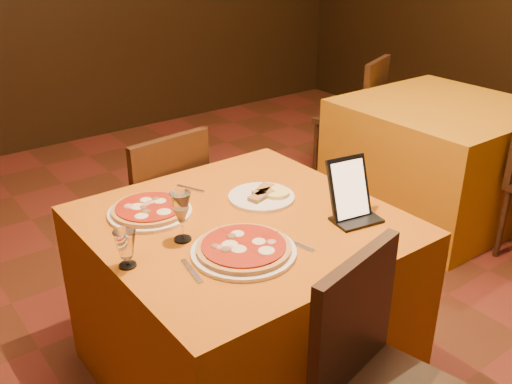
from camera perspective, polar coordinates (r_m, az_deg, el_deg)
floor at (r=2.75m, az=9.14°, el=-15.59°), size 6.00×7.00×0.01m
main_table at (r=2.39m, az=-1.27°, el=-10.72°), size 1.10×1.10×0.75m
side_table at (r=3.94m, az=17.62°, el=3.15°), size 1.10×1.10×0.75m
chair_main_far at (r=2.93m, az=-10.29°, el=-2.09°), size 0.40×0.40×0.91m
chair_side_far at (r=4.40m, az=9.25°, el=7.40°), size 0.56×0.56×0.91m
pizza_near at (r=1.97m, az=-1.24°, el=-5.78°), size 0.37×0.37×0.03m
pizza_far at (r=2.26m, az=-10.57°, el=-1.84°), size 0.33×0.33×0.03m
cutlet_dish at (r=2.35m, az=0.55°, el=-0.38°), size 0.27×0.27×0.03m
wine_glass at (r=2.02m, az=-7.47°, el=-2.44°), size 0.08×0.08×0.19m
water_glass at (r=1.92m, az=-12.88°, el=-5.59°), size 0.07×0.07×0.13m
tablet at (r=2.19m, az=9.28°, el=0.36°), size 0.18×0.12×0.23m
knife at (r=2.04m, az=3.26°, el=-4.92°), size 0.07×0.22×0.01m
fork_near at (r=1.89m, az=-6.45°, el=-7.85°), size 0.04×0.15×0.01m
fork_far at (r=2.45m, az=-6.57°, el=0.34°), size 0.07×0.13×0.01m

